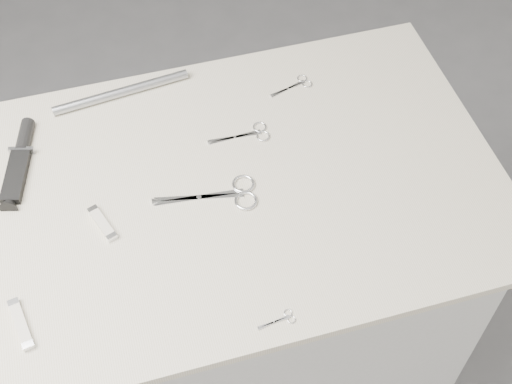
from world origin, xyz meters
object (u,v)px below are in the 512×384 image
object	(u,v)px
embroidery_scissors_b	(296,85)
pocket_knife_b	(102,223)
embroidery_scissors_a	(250,134)
tiny_scissors	(281,320)
metal_rail	(121,92)
large_shears	(228,194)
sheathed_knife	(20,158)
pocket_knife_a	(21,324)
plinth	(247,298)

from	to	relation	value
embroidery_scissors_b	pocket_knife_b	distance (m)	0.52
embroidery_scissors_a	tiny_scissors	world-z (taller)	same
embroidery_scissors_a	pocket_knife_b	xyz separation A→B (m)	(-0.32, -0.14, 0.00)
metal_rail	large_shears	bearing A→B (deg)	-64.66
sheathed_knife	tiny_scissors	bearing A→B (deg)	-125.86
metal_rail	pocket_knife_a	bearing A→B (deg)	-117.09
embroidery_scissors_a	sheathed_knife	xyz separation A→B (m)	(-0.46, 0.06, 0.01)
embroidery_scissors_b	metal_rail	xyz separation A→B (m)	(-0.37, 0.07, 0.01)
plinth	large_shears	bearing A→B (deg)	-148.86
metal_rail	pocket_knife_b	bearing A→B (deg)	-105.46
large_shears	pocket_knife_a	size ratio (longest dim) A/B	1.95
pocket_knife_b	sheathed_knife	bearing A→B (deg)	14.43
embroidery_scissors_b	tiny_scissors	xyz separation A→B (m)	(-0.20, -0.53, -0.00)
pocket_knife_b	metal_rail	world-z (taller)	metal_rail
tiny_scissors	pocket_knife_a	distance (m)	0.44
embroidery_scissors_b	large_shears	bearing A→B (deg)	-147.28
large_shears	embroidery_scissors_b	xyz separation A→B (m)	(0.22, 0.25, -0.00)
embroidery_scissors_a	metal_rail	distance (m)	0.30
large_shears	tiny_scissors	bearing A→B (deg)	-77.52
pocket_knife_a	metal_rail	bearing A→B (deg)	-38.38
embroidery_scissors_a	tiny_scissors	bearing A→B (deg)	-98.05
sheathed_knife	pocket_knife_b	size ratio (longest dim) A/B	2.40
sheathed_knife	pocket_knife_a	world-z (taller)	sheathed_knife
plinth	tiny_scissors	xyz separation A→B (m)	(-0.02, -0.31, 0.47)
sheathed_knife	pocket_knife_b	bearing A→B (deg)	-131.85
large_shears	pocket_knife_b	size ratio (longest dim) A/B	2.30
metal_rail	plinth	bearing A→B (deg)	-57.17
embroidery_scissors_a	metal_rail	size ratio (longest dim) A/B	0.42
embroidery_scissors_b	pocket_knife_a	world-z (taller)	pocket_knife_a
tiny_scissors	embroidery_scissors_b	bearing A→B (deg)	62.45
large_shears	pocket_knife_b	distance (m)	0.24
large_shears	pocket_knife_b	world-z (taller)	pocket_knife_b
embroidery_scissors_b	plinth	bearing A→B (deg)	-144.46
embroidery_scissors_a	sheathed_knife	bearing A→B (deg)	173.07
sheathed_knife	large_shears	bearing A→B (deg)	-103.10
plinth	embroidery_scissors_a	distance (m)	0.49
embroidery_scissors_b	pocket_knife_a	distance (m)	0.75
large_shears	embroidery_scissors_b	size ratio (longest dim) A/B	2.00
large_shears	embroidery_scissors_b	world-z (taller)	large_shears
plinth	sheathed_knife	world-z (taller)	sheathed_knife
embroidery_scissors_a	embroidery_scissors_b	bearing A→B (deg)	39.62
embroidery_scissors_b	sheathed_knife	xyz separation A→B (m)	(-0.59, -0.05, 0.01)
sheathed_knife	pocket_knife_a	distance (m)	0.37
pocket_knife_b	pocket_knife_a	bearing A→B (deg)	116.89
plinth	large_shears	xyz separation A→B (m)	(-0.04, -0.02, 0.47)
pocket_knife_a	large_shears	bearing A→B (deg)	-78.39
sheathed_knife	plinth	bearing A→B (deg)	-98.02
tiny_scissors	metal_rail	size ratio (longest dim) A/B	0.23
embroidery_scissors_b	metal_rail	distance (m)	0.38
plinth	large_shears	size ratio (longest dim) A/B	4.52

